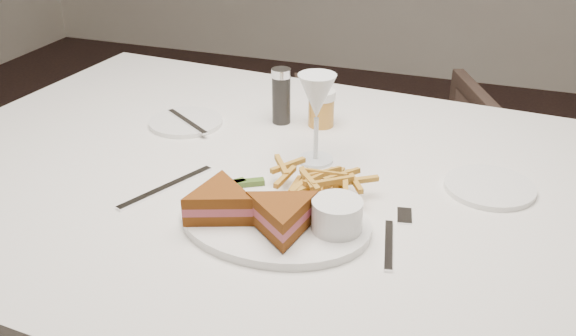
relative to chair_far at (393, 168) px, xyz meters
The scene contains 2 objects.
chair_far is the anchor object (origin of this frame).
table_setting 1.10m from the chair_far, 90.79° to the right, with size 0.81×0.60×0.18m.
Camera 1 is at (0.58, -1.31, 1.31)m, focal length 40.00 mm.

